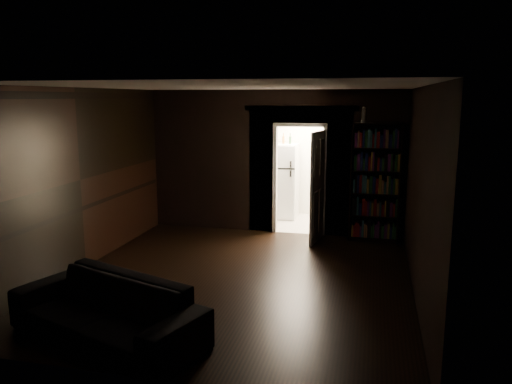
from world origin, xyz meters
TOP-DOWN VIEW (x-y plane):
  - ground at (0.00, 0.00)m, footprint 5.50×5.50m
  - room_walls at (-0.01, 1.07)m, footprint 5.02×5.61m
  - kitchen_alcove at (0.50, 3.87)m, footprint 2.20×1.80m
  - sofa at (-0.92, -2.10)m, footprint 2.52×1.72m
  - bookshelf at (1.93, 2.59)m, footprint 0.90×0.32m
  - refrigerator at (-0.10, 4.03)m, footprint 0.80×0.74m
  - door at (0.90, 2.31)m, footprint 0.18×0.85m
  - figurine at (1.68, 2.57)m, footprint 0.11×0.11m
  - bottles at (-0.13, 4.04)m, footprint 0.58×0.18m

SIDE VIEW (x-z plane):
  - ground at x=0.00m, z-range 0.00..0.00m
  - sofa at x=-0.92m, z-range 0.00..0.89m
  - refrigerator at x=-0.10m, z-range 0.00..1.65m
  - door at x=0.90m, z-range 0.00..2.05m
  - bookshelf at x=1.93m, z-range 0.00..2.20m
  - kitchen_alcove at x=0.50m, z-range -0.09..2.51m
  - room_walls at x=-0.01m, z-range 0.26..3.10m
  - bottles at x=-0.13m, z-range 1.65..1.88m
  - figurine at x=1.68m, z-range 2.20..2.49m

